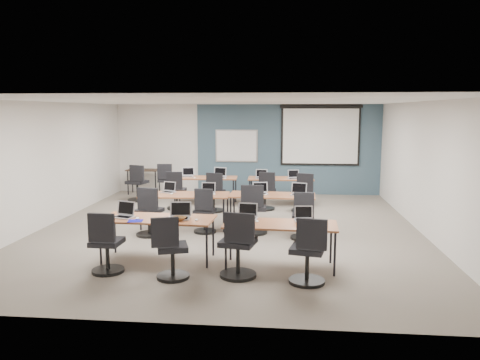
# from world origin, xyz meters

# --- Properties ---
(floor) EXTENTS (8.00, 9.00, 0.02)m
(floor) POSITION_xyz_m (0.00, 0.00, 0.00)
(floor) COLOR #6B6354
(floor) RESTS_ON ground
(ceiling) EXTENTS (8.00, 9.00, 0.02)m
(ceiling) POSITION_xyz_m (0.00, 0.00, 2.70)
(ceiling) COLOR white
(ceiling) RESTS_ON ground
(wall_back) EXTENTS (8.00, 0.04, 2.70)m
(wall_back) POSITION_xyz_m (0.00, 4.50, 1.35)
(wall_back) COLOR beige
(wall_back) RESTS_ON ground
(wall_front) EXTENTS (8.00, 0.04, 2.70)m
(wall_front) POSITION_xyz_m (0.00, -4.50, 1.35)
(wall_front) COLOR beige
(wall_front) RESTS_ON ground
(wall_left) EXTENTS (0.04, 9.00, 2.70)m
(wall_left) POSITION_xyz_m (-4.00, 0.00, 1.35)
(wall_left) COLOR beige
(wall_left) RESTS_ON ground
(wall_right) EXTENTS (0.04, 9.00, 2.70)m
(wall_right) POSITION_xyz_m (4.00, 0.00, 1.35)
(wall_right) COLOR beige
(wall_right) RESTS_ON ground
(blue_accent_panel) EXTENTS (5.50, 0.04, 2.70)m
(blue_accent_panel) POSITION_xyz_m (1.25, 4.47, 1.35)
(blue_accent_panel) COLOR #3D5977
(blue_accent_panel) RESTS_ON wall_back
(whiteboard) EXTENTS (1.28, 0.03, 0.98)m
(whiteboard) POSITION_xyz_m (-0.30, 4.43, 1.45)
(whiteboard) COLOR #AEAEAE
(whiteboard) RESTS_ON wall_back
(projector_screen) EXTENTS (2.40, 0.10, 1.82)m
(projector_screen) POSITION_xyz_m (2.20, 4.41, 1.89)
(projector_screen) COLOR black
(projector_screen) RESTS_ON wall_back
(training_table_front_left) EXTENTS (1.88, 0.78, 0.73)m
(training_table_front_left) POSITION_xyz_m (-0.94, -2.17, 0.69)
(training_table_front_left) COLOR #A76C3E
(training_table_front_left) RESTS_ON floor
(training_table_front_right) EXTENTS (1.79, 0.75, 0.73)m
(training_table_front_right) POSITION_xyz_m (1.11, -2.36, 0.68)
(training_table_front_right) COLOR brown
(training_table_front_right) RESTS_ON floor
(training_table_mid_left) EXTENTS (1.89, 0.79, 0.73)m
(training_table_mid_left) POSITION_xyz_m (-0.97, 0.09, 0.69)
(training_table_mid_left) COLOR #936136
(training_table_mid_left) RESTS_ON floor
(training_table_mid_right) EXTENTS (1.83, 0.76, 0.73)m
(training_table_mid_right) POSITION_xyz_m (0.90, 0.23, 0.69)
(training_table_mid_right) COLOR olive
(training_table_mid_right) RESTS_ON floor
(training_table_back_left) EXTENTS (1.70, 0.71, 0.73)m
(training_table_back_left) POSITION_xyz_m (-0.96, 2.69, 0.68)
(training_table_back_left) COLOR #92613A
(training_table_back_left) RESTS_ON floor
(training_table_back_right) EXTENTS (1.73, 0.72, 0.73)m
(training_table_back_right) POSITION_xyz_m (1.06, 2.74, 0.68)
(training_table_back_right) COLOR brown
(training_table_back_right) RESTS_ON floor
(laptop_0) EXTENTS (0.34, 0.29, 0.26)m
(laptop_0) POSITION_xyz_m (-1.51, -2.17, 0.79)
(laptop_0) COLOR silver
(laptop_0) RESTS_ON training_table_front_left
(mouse_0) EXTENTS (0.09, 0.12, 0.04)m
(mouse_0) POSITION_xyz_m (-1.25, -2.29, 0.74)
(mouse_0) COLOR white
(mouse_0) RESTS_ON training_table_front_left
(task_chair_0) EXTENTS (0.50, 0.50, 0.99)m
(task_chair_0) POSITION_xyz_m (-1.57, -2.89, 0.41)
(task_chair_0) COLOR black
(task_chair_0) RESTS_ON floor
(laptop_1) EXTENTS (0.35, 0.30, 0.27)m
(laptop_1) POSITION_xyz_m (-0.56, -2.17, 0.80)
(laptop_1) COLOR #AEAEAF
(laptop_1) RESTS_ON training_table_front_left
(mouse_1) EXTENTS (0.07, 0.10, 0.03)m
(mouse_1) POSITION_xyz_m (-0.26, -2.30, 0.74)
(mouse_1) COLOR white
(mouse_1) RESTS_ON training_table_front_left
(task_chair_1) EXTENTS (0.51, 0.50, 0.98)m
(task_chair_1) POSITION_xyz_m (-0.50, -3.05, 0.40)
(task_chair_1) COLOR black
(task_chair_1) RESTS_ON floor
(laptop_2) EXTENTS (0.33, 0.28, 0.25)m
(laptop_2) POSITION_xyz_m (0.56, -2.07, 0.79)
(laptop_2) COLOR #ACACB7
(laptop_2) RESTS_ON training_table_front_right
(mouse_2) EXTENTS (0.06, 0.09, 0.03)m
(mouse_2) POSITION_xyz_m (0.74, -2.30, 0.74)
(mouse_2) COLOR white
(mouse_2) RESTS_ON training_table_front_right
(task_chair_2) EXTENTS (0.56, 0.56, 1.04)m
(task_chair_2) POSITION_xyz_m (0.49, -2.88, 0.43)
(task_chair_2) COLOR black
(task_chair_2) RESTS_ON floor
(laptop_3) EXTENTS (0.30, 0.26, 0.23)m
(laptop_3) POSITION_xyz_m (1.49, -2.13, 0.79)
(laptop_3) COLOR silver
(laptop_3) RESTS_ON training_table_front_right
(mouse_3) EXTENTS (0.09, 0.11, 0.04)m
(mouse_3) POSITION_xyz_m (1.58, -2.30, 0.74)
(mouse_3) COLOR white
(mouse_3) RESTS_ON training_table_front_right
(task_chair_3) EXTENTS (0.53, 0.53, 1.01)m
(task_chair_3) POSITION_xyz_m (1.53, -3.05, 0.42)
(task_chair_3) COLOR black
(task_chair_3) RESTS_ON floor
(laptop_4) EXTENTS (0.30, 0.26, 0.23)m
(laptop_4) POSITION_xyz_m (-1.36, 0.27, 0.79)
(laptop_4) COLOR #A7A7B0
(laptop_4) RESTS_ON training_table_mid_left
(mouse_4) EXTENTS (0.07, 0.10, 0.03)m
(mouse_4) POSITION_xyz_m (-1.24, 0.05, 0.74)
(mouse_4) COLOR white
(mouse_4) RESTS_ON training_table_mid_left
(task_chair_4) EXTENTS (0.53, 0.53, 1.01)m
(task_chair_4) POSITION_xyz_m (-1.54, -0.70, 0.42)
(task_chair_4) COLOR black
(task_chair_4) RESTS_ON floor
(laptop_5) EXTENTS (0.30, 0.26, 0.23)m
(laptop_5) POSITION_xyz_m (-0.48, 0.22, 0.79)
(laptop_5) COLOR #B5B5C2
(laptop_5) RESTS_ON training_table_mid_left
(mouse_5) EXTENTS (0.07, 0.10, 0.03)m
(mouse_5) POSITION_xyz_m (-0.32, 0.09, 0.74)
(mouse_5) COLOR white
(mouse_5) RESTS_ON training_table_mid_left
(task_chair_5) EXTENTS (0.46, 0.46, 0.95)m
(task_chair_5) POSITION_xyz_m (-0.46, -0.35, 0.39)
(task_chair_5) COLOR black
(task_chair_5) RESTS_ON floor
(laptop_6) EXTENTS (0.32, 0.28, 0.25)m
(laptop_6) POSITION_xyz_m (0.64, 0.27, 0.79)
(laptop_6) COLOR silver
(laptop_6) RESTS_ON training_table_mid_right
(mouse_6) EXTENTS (0.06, 0.09, 0.03)m
(mouse_6) POSITION_xyz_m (0.78, 0.16, 0.74)
(mouse_6) COLOR white
(mouse_6) RESTS_ON training_table_mid_right
(task_chair_6) EXTENTS (0.57, 0.57, 1.04)m
(task_chair_6) POSITION_xyz_m (0.54, -0.31, 0.43)
(task_chair_6) COLOR black
(task_chair_6) RESTS_ON floor
(laptop_7) EXTENTS (0.34, 0.29, 0.25)m
(laptop_7) POSITION_xyz_m (1.48, 0.23, 0.79)
(laptop_7) COLOR #A2A2AD
(laptop_7) RESTS_ON training_table_mid_right
(mouse_7) EXTENTS (0.06, 0.10, 0.03)m
(mouse_7) POSITION_xyz_m (1.72, 0.04, 0.74)
(mouse_7) COLOR white
(mouse_7) RESTS_ON training_table_mid_right
(task_chair_7) EXTENTS (0.48, 0.48, 0.96)m
(task_chair_7) POSITION_xyz_m (1.54, -0.65, 0.40)
(task_chair_7) COLOR black
(task_chair_7) RESTS_ON floor
(laptop_8) EXTENTS (0.32, 0.27, 0.24)m
(laptop_8) POSITION_xyz_m (-1.47, 2.77, 0.79)
(laptop_8) COLOR #A4A4AC
(laptop_8) RESTS_ON training_table_back_left
(mouse_8) EXTENTS (0.08, 0.10, 0.03)m
(mouse_8) POSITION_xyz_m (-1.22, 2.48, 0.74)
(mouse_8) COLOR white
(mouse_8) RESTS_ON training_table_back_left
(task_chair_8) EXTENTS (0.51, 0.51, 0.99)m
(task_chair_8) POSITION_xyz_m (-1.59, 1.89, 0.41)
(task_chair_8) COLOR black
(task_chair_8) RESTS_ON floor
(laptop_9) EXTENTS (0.35, 0.30, 0.26)m
(laptop_9) POSITION_xyz_m (-0.58, 2.72, 0.79)
(laptop_9) COLOR silver
(laptop_9) RESTS_ON training_table_back_left
(mouse_9) EXTENTS (0.08, 0.11, 0.03)m
(mouse_9) POSITION_xyz_m (-0.39, 2.42, 0.74)
(mouse_9) COLOR white
(mouse_9) RESTS_ON training_table_back_left
(task_chair_9) EXTENTS (0.52, 0.52, 1.00)m
(task_chair_9) POSITION_xyz_m (-0.58, 1.70, 0.41)
(task_chair_9) COLOR black
(task_chair_9) RESTS_ON floor
(laptop_10) EXTENTS (0.31, 0.26, 0.23)m
(laptop_10) POSITION_xyz_m (0.55, 2.63, 0.79)
(laptop_10) COLOR #9F9FAA
(laptop_10) RESTS_ON training_table_back_right
(mouse_10) EXTENTS (0.08, 0.11, 0.04)m
(mouse_10) POSITION_xyz_m (0.74, 2.46, 0.74)
(mouse_10) COLOR white
(mouse_10) RESTS_ON training_table_back_right
(task_chair_10) EXTENTS (0.52, 0.51, 0.99)m
(task_chair_10) POSITION_xyz_m (0.69, 2.05, 0.41)
(task_chair_10) COLOR black
(task_chair_10) RESTS_ON floor
(laptop_11) EXTENTS (0.30, 0.26, 0.23)m
(laptop_11) POSITION_xyz_m (1.40, 2.63, 0.79)
(laptop_11) COLOR silver
(laptop_11) RESTS_ON training_table_back_right
(mouse_11) EXTENTS (0.07, 0.11, 0.04)m
(mouse_11) POSITION_xyz_m (1.59, 2.54, 0.74)
(mouse_11) COLOR white
(mouse_11) RESTS_ON training_table_back_right
(task_chair_11) EXTENTS (0.53, 0.51, 0.99)m
(task_chair_11) POSITION_xyz_m (1.62, 1.91, 0.41)
(task_chair_11) COLOR black
(task_chair_11) RESTS_ON floor
(blue_mousepad) EXTENTS (0.26, 0.23, 0.01)m
(blue_mousepad) POSITION_xyz_m (-1.24, -2.43, 0.73)
(blue_mousepad) COLOR #0A0AA2
(blue_mousepad) RESTS_ON training_table_front_left
(snack_bowl) EXTENTS (0.30, 0.30, 0.06)m
(snack_bowl) POSITION_xyz_m (-0.54, -2.32, 0.76)
(snack_bowl) COLOR #94431C
(snack_bowl) RESTS_ON training_table_front_left
(snack_plate) EXTENTS (0.22, 0.22, 0.01)m
(snack_plate) POSITION_xyz_m (0.51, -2.39, 0.74)
(snack_plate) COLOR white
(snack_plate) RESTS_ON training_table_front_right
(coffee_cup) EXTENTS (0.07, 0.07, 0.05)m
(coffee_cup) POSITION_xyz_m (0.50, -2.28, 0.77)
(coffee_cup) COLOR white
(coffee_cup) RESTS_ON snack_plate
(utility_table) EXTENTS (0.97, 0.54, 0.75)m
(utility_table) POSITION_xyz_m (-3.10, 4.04, 0.66)
(utility_table) COLOR black
(utility_table) RESTS_ON floor
(spare_chair_a) EXTENTS (0.52, 0.52, 1.00)m
(spare_chair_a) POSITION_xyz_m (-2.26, 3.53, 0.41)
(spare_chair_a) COLOR black
(spare_chair_a) RESTS_ON floor
(spare_chair_b) EXTENTS (0.57, 0.55, 1.03)m
(spare_chair_b) POSITION_xyz_m (-2.93, 2.89, 0.43)
(spare_chair_b) COLOR black
(spare_chair_b) RESTS_ON floor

